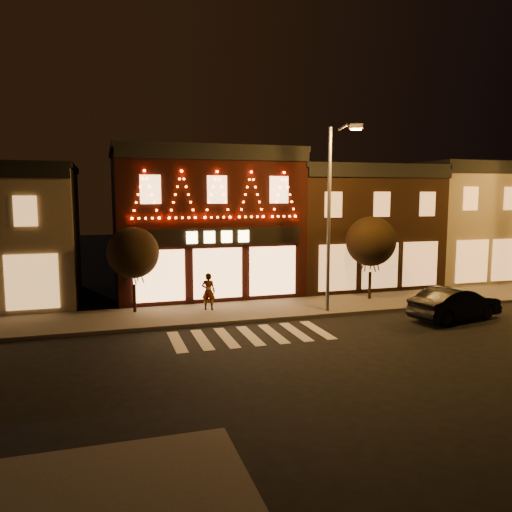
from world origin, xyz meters
name	(u,v)px	position (x,y,z in m)	size (l,w,h in m)	color
ground	(284,367)	(0.00, 0.00, 0.00)	(120.00, 120.00, 0.00)	black
sidewalk_far	(266,310)	(2.00, 8.00, 0.07)	(44.00, 4.00, 0.15)	#47423D
building_pulp	(202,222)	(0.00, 13.98, 4.16)	(10.20, 8.34, 8.30)	black
building_right_a	(348,226)	(9.50, 13.99, 3.76)	(9.20, 8.28, 7.50)	#301C11
building_right_b	(465,221)	(18.50, 13.99, 3.91)	(9.20, 8.28, 7.80)	#716650
streetlamp_mid	(333,205)	(4.73, 6.35, 5.27)	(0.82, 1.99, 8.72)	#59595E
tree_left	(133,253)	(-4.29, 9.07, 3.01)	(2.45, 2.45, 4.09)	black
tree_right	(371,241)	(8.07, 8.55, 3.26)	(2.66, 2.66, 4.45)	black
dark_sedan	(455,304)	(9.80, 3.80, 0.76)	(1.60, 4.60, 1.51)	black
pedestrian	(208,291)	(-0.81, 8.48, 1.06)	(0.66, 0.44, 1.82)	gray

